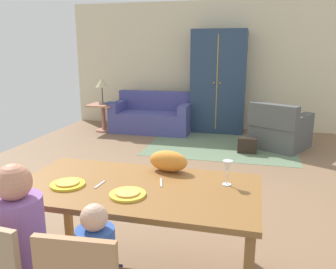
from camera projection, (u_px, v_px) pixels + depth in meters
ground_plane at (182, 179)px, 4.74m from camera, size 6.46×6.55×0.02m
back_wall at (214, 66)px, 7.54m from camera, size 6.46×0.10×2.70m
dining_table at (137, 195)px, 2.55m from camera, size 1.77×0.92×0.76m
plate_near_man at (68, 184)px, 2.53m from camera, size 0.25×0.25×0.02m
pizza_near_man at (68, 182)px, 2.53m from camera, size 0.17×0.17×0.01m
plate_near_child at (128, 194)px, 2.36m from camera, size 0.25×0.25×0.02m
pizza_near_child at (127, 192)px, 2.35m from camera, size 0.17×0.17×0.01m
wine_glass at (227, 168)px, 2.51m from camera, size 0.07×0.07×0.19m
fork at (100, 184)px, 2.54m from camera, size 0.03×0.15×0.01m
knife at (161, 182)px, 2.58m from camera, size 0.06×0.17×0.01m
person_man at (26, 256)px, 2.10m from camera, size 0.30×0.41×1.11m
cat at (168, 161)px, 2.81m from camera, size 0.34×0.20×0.17m
area_rug at (221, 146)px, 6.30m from camera, size 2.60×1.80×0.01m
couch at (152, 117)px, 7.41m from camera, size 1.64×0.86×0.82m
armchair at (279, 130)px, 6.13m from camera, size 1.15×1.16×0.82m
armoire at (218, 82)px, 7.21m from camera, size 1.10×0.59×2.10m
side_table at (103, 113)px, 7.39m from camera, size 0.56×0.56×0.58m
table_lamp at (102, 84)px, 7.23m from camera, size 0.26×0.26×0.54m
book_lower at (112, 104)px, 7.29m from camera, size 0.22×0.16×0.03m
book_upper at (112, 103)px, 7.25m from camera, size 0.22×0.16×0.03m
handbag at (247, 145)px, 5.88m from camera, size 0.32×0.16×0.26m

